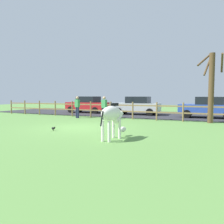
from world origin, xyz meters
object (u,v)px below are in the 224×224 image
Objects in this scene: zebra at (112,116)px; visitor_right_of_tree at (77,106)px; parked_car_blue at (208,107)px; bare_tree at (211,86)px; parked_car_silver at (137,105)px; visitor_left_of_tree at (104,107)px; crow_on_grass at (53,128)px; parked_car_red at (88,104)px.

zebra is 8.71m from visitor_right_of_tree.
zebra is at bearing -106.75° from parked_car_blue.
parked_car_blue is at bearing 94.96° from bare_tree.
parked_car_silver is 4.38m from visitor_left_of_tree.
zebra is 3.63m from crow_on_grass.
bare_tree is 2.71× the size of visitor_right_of_tree.
visitor_right_of_tree reaches higher than parked_car_blue.
parked_car_blue is at bearing -5.55° from parked_car_silver.
parked_car_silver is (-2.62, 10.74, -0.08)m from zebra.
parked_car_silver is (5.05, -0.08, 0.00)m from parked_car_red.
zebra is 1.18× the size of visitor_left_of_tree.
parked_car_blue is 7.67m from visitor_left_of_tree.
parked_car_blue reaches higher than zebra.
zebra is at bearing -60.61° from visitor_left_of_tree.
parked_car_blue is 1.00× the size of parked_car_red.
visitor_left_of_tree is at bearing -172.88° from bare_tree.
parked_car_blue is at bearing 73.25° from zebra.
parked_car_blue is 9.73m from visitor_right_of_tree.
crow_on_grass is at bearing -66.94° from visitor_right_of_tree.
parked_car_blue reaches higher than crow_on_grass.
visitor_left_of_tree is (-6.96, -0.87, -1.41)m from bare_tree.
zebra is at bearing -76.29° from parked_car_silver.
parked_car_silver is 2.48× the size of visitor_right_of_tree.
bare_tree is at bearing 65.74° from zebra.
visitor_right_of_tree reaches higher than crow_on_grass.
crow_on_grass is 5.82m from visitor_left_of_tree.
visitor_left_of_tree is at bearing -103.59° from parked_car_silver.
crow_on_grass is 0.05× the size of parked_car_red.
bare_tree is 7.16m from visitor_left_of_tree.
zebra is 10.64m from parked_car_blue.
visitor_right_of_tree reaches higher than zebra.
parked_car_blue is 10.76m from parked_car_red.
parked_car_silver is at bearing 85.15° from crow_on_grass.
bare_tree is 9.74m from crow_on_grass.
crow_on_grass is at bearing -94.85° from parked_car_silver.
parked_car_red is 4.75m from visitor_right_of_tree.
crow_on_grass is at bearing 168.37° from zebra.
parked_car_red is 5.05m from parked_car_silver.
parked_car_blue is 0.98× the size of parked_car_silver.
visitor_right_of_tree reaches higher than parked_car_silver.
parked_car_red is (-7.67, 10.82, -0.08)m from zebra.
bare_tree is 1.11× the size of parked_car_blue.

